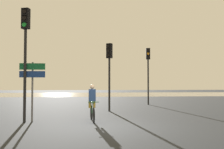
{
  "coord_description": "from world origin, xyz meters",
  "views": [
    {
      "loc": [
        -0.85,
        -9.43,
        1.64
      ],
      "look_at": [
        0.5,
        5.0,
        2.2
      ],
      "focal_mm": 40.0,
      "sensor_mm": 36.0,
      "label": 1
    }
  ],
  "objects_px": {
    "traffic_light_near_left": "(25,43)",
    "traffic_light_far_right": "(148,65)",
    "traffic_light_center": "(109,64)",
    "cyclist": "(92,103)",
    "direction_sign_post": "(32,81)"
  },
  "relations": [
    {
      "from": "traffic_light_far_right",
      "to": "direction_sign_post",
      "type": "xyz_separation_m",
      "value": [
        -7.21,
        -8.46,
        -1.35
      ]
    },
    {
      "from": "traffic_light_near_left",
      "to": "traffic_light_far_right",
      "type": "distance_m",
      "value": 11.39
    },
    {
      "from": "direction_sign_post",
      "to": "cyclist",
      "type": "height_order",
      "value": "direction_sign_post"
    },
    {
      "from": "traffic_light_center",
      "to": "direction_sign_post",
      "type": "relative_size",
      "value": 1.59
    },
    {
      "from": "traffic_light_far_right",
      "to": "cyclist",
      "type": "bearing_deg",
      "value": 70.84
    },
    {
      "from": "traffic_light_near_left",
      "to": "direction_sign_post",
      "type": "distance_m",
      "value": 1.64
    },
    {
      "from": "traffic_light_near_left",
      "to": "traffic_light_center",
      "type": "xyz_separation_m",
      "value": [
        3.99,
        4.07,
        -0.52
      ]
    },
    {
      "from": "traffic_light_center",
      "to": "traffic_light_far_right",
      "type": "height_order",
      "value": "traffic_light_far_right"
    },
    {
      "from": "traffic_light_far_right",
      "to": "cyclist",
      "type": "relative_size",
      "value": 2.66
    },
    {
      "from": "traffic_light_near_left",
      "to": "traffic_light_far_right",
      "type": "relative_size",
      "value": 1.09
    },
    {
      "from": "direction_sign_post",
      "to": "cyclist",
      "type": "relative_size",
      "value": 1.52
    },
    {
      "from": "traffic_light_center",
      "to": "traffic_light_far_right",
      "type": "bearing_deg",
      "value": -93.3
    },
    {
      "from": "traffic_light_near_left",
      "to": "traffic_light_center",
      "type": "relative_size",
      "value": 1.2
    },
    {
      "from": "traffic_light_near_left",
      "to": "direction_sign_post",
      "type": "height_order",
      "value": "traffic_light_near_left"
    },
    {
      "from": "traffic_light_near_left",
      "to": "traffic_light_center",
      "type": "height_order",
      "value": "traffic_light_near_left"
    }
  ]
}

